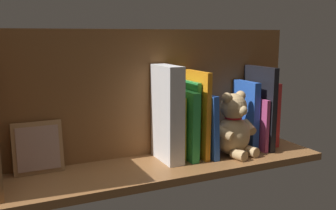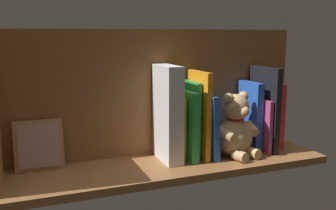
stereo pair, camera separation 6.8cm
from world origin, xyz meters
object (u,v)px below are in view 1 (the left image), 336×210
book_0 (266,113)px  dictionary_thick_white (167,114)px  teddy_bear (234,127)px  picture_frame_leaning (38,148)px

book_0 → dictionary_thick_white: size_ratio=0.75×
teddy_bear → picture_frame_leaning: (57.11, -9.04, -1.80)cm
picture_frame_leaning → dictionary_thick_white: bearing=172.1°
teddy_bear → dictionary_thick_white: dictionary_thick_white is taller
book_0 → teddy_bear: size_ratio=1.07×
teddy_bear → dictionary_thick_white: bearing=-24.5°
book_0 → picture_frame_leaning: book_0 is taller
teddy_bear → picture_frame_leaning: size_ratio=1.41×
dictionary_thick_white → picture_frame_leaning: (36.23, -5.02, -7.23)cm
dictionary_thick_white → picture_frame_leaning: 37.29cm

